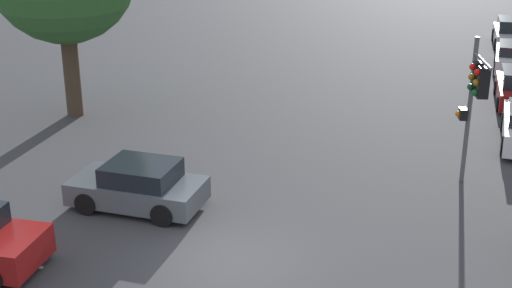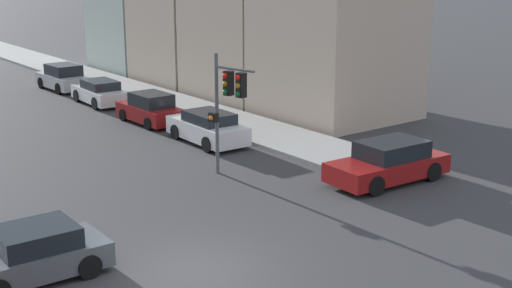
{
  "view_description": "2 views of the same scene",
  "coord_description": "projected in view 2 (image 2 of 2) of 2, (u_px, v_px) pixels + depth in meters",
  "views": [
    {
      "loc": [
        5.0,
        -14.7,
        9.13
      ],
      "look_at": [
        0.02,
        2.22,
        2.36
      ],
      "focal_mm": 50.0,
      "sensor_mm": 36.0,
      "label": 1
    },
    {
      "loc": [
        -9.32,
        -14.7,
        8.19
      ],
      "look_at": [
        3.69,
        2.22,
        2.43
      ],
      "focal_mm": 50.0,
      "sensor_mm": 36.0,
      "label": 2
    }
  ],
  "objects": [
    {
      "name": "crossing_car_0",
      "position": [
        389.0,
        163.0,
        26.1
      ],
      "size": [
        4.78,
        2.2,
        1.53
      ],
      "rotation": [
        0.0,
        0.0,
        3.09
      ],
      "color": "maroon",
      "rests_on": "ground_plane"
    },
    {
      "name": "ground_plane",
      "position": [
        197.0,
        272.0,
        18.87
      ],
      "size": [
        300.0,
        300.0,
        0.0
      ],
      "primitive_type": "plane",
      "color": "#333335"
    },
    {
      "name": "traffic_signal",
      "position": [
        228.0,
        95.0,
        26.1
      ],
      "size": [
        0.86,
        1.94,
        4.6
      ],
      "rotation": [
        0.0,
        0.0,
        3.37
      ],
      "color": "#515456",
      "rests_on": "ground_plane"
    },
    {
      "name": "parked_car_2",
      "position": [
        100.0,
        93.0,
        39.5
      ],
      "size": [
        1.94,
        4.22,
        1.36
      ],
      "rotation": [
        0.0,
        0.0,
        1.53
      ],
      "color": "silver",
      "rests_on": "ground_plane"
    },
    {
      "name": "parked_car_3",
      "position": [
        63.0,
        78.0,
        43.57
      ],
      "size": [
        2.04,
        4.15,
        1.59
      ],
      "rotation": [
        0.0,
        0.0,
        1.6
      ],
      "color": "#B7B7BC",
      "rests_on": "ground_plane"
    },
    {
      "name": "parked_car_0",
      "position": [
        208.0,
        128.0,
        31.42
      ],
      "size": [
        1.97,
        4.35,
        1.43
      ],
      "rotation": [
        0.0,
        0.0,
        1.54
      ],
      "color": "silver",
      "rests_on": "ground_plane"
    },
    {
      "name": "crossing_car_2",
      "position": [
        33.0,
        254.0,
        18.36
      ],
      "size": [
        3.84,
        2.05,
        1.38
      ],
      "rotation": [
        0.0,
        0.0,
        3.12
      ],
      "color": "#4C5156",
      "rests_on": "ground_plane"
    },
    {
      "name": "sidewalk_strip",
      "position": [
        68.0,
        71.0,
        50.34
      ],
      "size": [
        3.42,
        60.0,
        0.17
      ],
      "color": "gray",
      "rests_on": "ground_plane"
    },
    {
      "name": "parked_car_1",
      "position": [
        150.0,
        109.0,
        35.08
      ],
      "size": [
        1.89,
        3.98,
        1.52
      ],
      "rotation": [
        0.0,
        0.0,
        1.59
      ],
      "color": "maroon",
      "rests_on": "ground_plane"
    }
  ]
}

